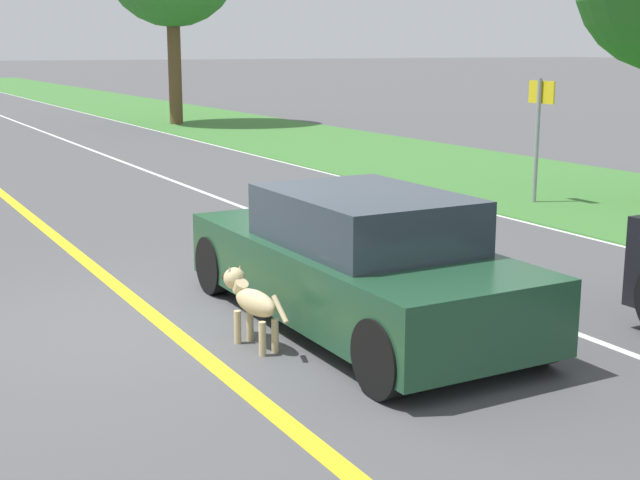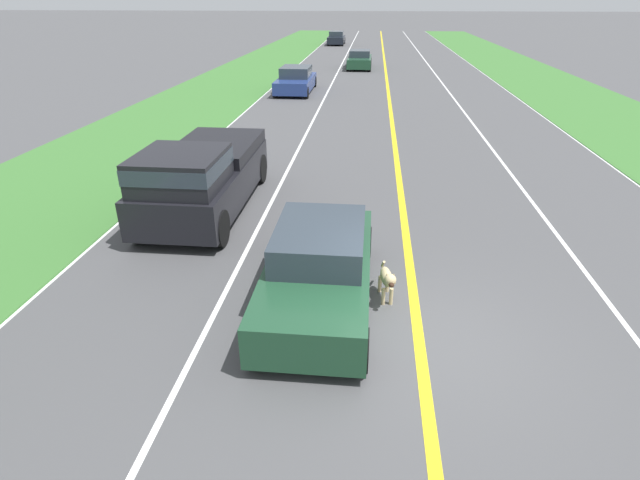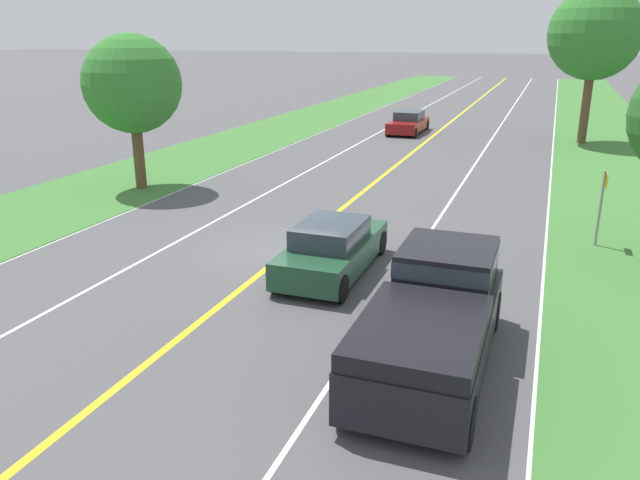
% 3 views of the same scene
% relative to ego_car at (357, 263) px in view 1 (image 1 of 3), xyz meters
% --- Properties ---
extents(ground_plane, '(400.00, 400.00, 0.00)m').
position_rel_ego_car_xyz_m(ground_plane, '(-1.73, 1.06, -0.66)').
color(ground_plane, '#4C4C4F').
extents(centre_divider_line, '(0.18, 160.00, 0.01)m').
position_rel_ego_car_xyz_m(centre_divider_line, '(-1.73, 1.06, -0.65)').
color(centre_divider_line, yellow).
rests_on(centre_divider_line, ground).
extents(lane_edge_line_right, '(0.14, 160.00, 0.01)m').
position_rel_ego_car_xyz_m(lane_edge_line_right, '(5.27, 1.06, -0.65)').
color(lane_edge_line_right, white).
rests_on(lane_edge_line_right, ground).
extents(lane_dash_same_dir, '(0.10, 160.00, 0.01)m').
position_rel_ego_car_xyz_m(lane_dash_same_dir, '(1.77, 1.06, -0.65)').
color(lane_dash_same_dir, white).
rests_on(lane_dash_same_dir, ground).
extents(ego_car, '(1.83, 4.45, 1.40)m').
position_rel_ego_car_xyz_m(ego_car, '(0.00, 0.00, 0.00)').
color(ego_car, '#1E472D').
rests_on(ego_car, ground).
extents(dog, '(0.31, 1.10, 0.73)m').
position_rel_ego_car_xyz_m(dog, '(-1.21, -0.07, -0.21)').
color(dog, '#D1B784').
rests_on(dog, ground).
extents(street_sign, '(0.11, 0.64, 2.26)m').
position_rel_ego_car_xyz_m(street_sign, '(6.62, 4.69, 0.78)').
color(street_sign, gray).
rests_on(street_sign, ground).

